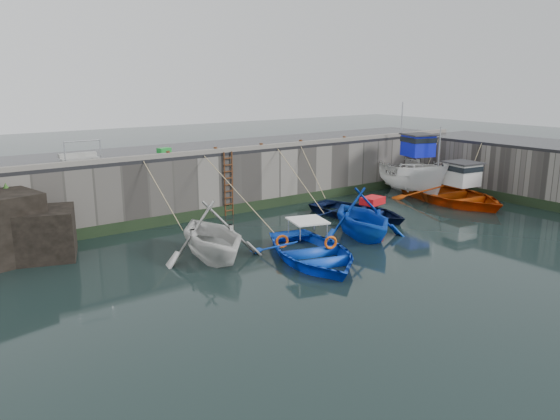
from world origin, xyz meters
TOP-DOWN VIEW (x-y plane):
  - ground at (0.00, 0.00)m, footprint 120.00×120.00m
  - quay_back at (0.00, 12.50)m, footprint 30.00×5.00m
  - quay_right at (14.50, 2.50)m, footprint 5.00×15.00m
  - road_back at (0.00, 12.50)m, footprint 30.00×5.00m
  - road_right at (14.50, 2.50)m, footprint 5.00×15.00m
  - kerb_back at (0.00, 10.15)m, footprint 30.00×0.30m
  - algae_back at (0.00, 9.96)m, footprint 30.00×0.08m
  - algae_right at (11.96, 2.50)m, footprint 0.08×15.00m
  - ladder at (-2.00, 9.91)m, footprint 0.51×0.08m
  - boat_near_white at (-5.93, 4.62)m, footprint 4.71×5.26m
  - boat_near_white_rope at (-5.93, 8.56)m, footprint 0.04×3.88m
  - boat_near_blue at (-3.03, 2.08)m, footprint 5.34×6.44m
  - boat_near_blue_rope at (-3.03, 7.29)m, footprint 0.04×6.01m
  - boat_near_blacktrim at (0.77, 3.35)m, footprint 5.23×5.62m
  - boat_near_blacktrim_rope at (0.77, 7.92)m, footprint 0.04×4.90m
  - boat_near_navy at (2.97, 5.82)m, footprint 4.71×5.88m
  - boat_near_navy_rope at (2.97, 9.16)m, footprint 0.04×3.10m
  - boat_far_white at (9.49, 8.16)m, footprint 4.32×7.33m
  - boat_far_orange at (9.49, 5.13)m, footprint 5.71×7.37m
  - fish_crate at (-4.76, 11.21)m, footprint 0.68×0.50m
  - railing at (-8.75, 11.25)m, footprint 1.60×1.05m
  - bollard_a at (-5.00, 10.25)m, footprint 0.18×0.18m
  - bollard_b at (-2.50, 10.25)m, footprint 0.18×0.18m
  - bollard_c at (0.20, 10.25)m, footprint 0.18×0.18m
  - bollard_d at (2.80, 10.25)m, footprint 0.18×0.18m
  - bollard_e at (6.00, 10.25)m, footprint 0.18×0.18m

SIDE VIEW (x-z plane):
  - ground at x=0.00m, z-range 0.00..0.00m
  - boat_near_white at x=-5.93m, z-range -1.25..1.25m
  - boat_near_white_rope at x=-5.93m, z-range -1.55..1.55m
  - boat_near_blue at x=-3.03m, z-range -0.58..0.58m
  - boat_near_blue_rope at x=-3.03m, z-range -1.55..1.55m
  - boat_near_blacktrim at x=0.77m, z-range -1.21..1.21m
  - boat_near_blacktrim_rope at x=0.77m, z-range -1.55..1.55m
  - boat_near_navy at x=2.97m, z-range -0.54..0.54m
  - boat_near_navy_rope at x=2.97m, z-range -1.55..1.55m
  - algae_back at x=0.00m, z-range 0.00..0.50m
  - algae_right at x=11.96m, z-range 0.00..0.50m
  - boat_far_orange at x=9.49m, z-range -1.75..2.65m
  - boat_far_white at x=9.49m, z-range -1.71..3.95m
  - quay_back at x=0.00m, z-range 0.00..3.00m
  - quay_right at x=14.50m, z-range 0.00..3.00m
  - ladder at x=-2.00m, z-range -0.01..3.19m
  - road_back at x=0.00m, z-range 3.00..3.16m
  - road_right at x=14.50m, z-range 3.00..3.16m
  - kerb_back at x=0.00m, z-range 3.16..3.36m
  - bollard_a at x=-5.00m, z-range 3.16..3.44m
  - bollard_b at x=-2.50m, z-range 3.16..3.44m
  - bollard_c at x=0.20m, z-range 3.16..3.44m
  - bollard_d at x=2.80m, z-range 3.16..3.44m
  - bollard_e at x=6.00m, z-range 3.16..3.44m
  - fish_crate at x=-4.76m, z-range 3.16..3.47m
  - railing at x=-8.75m, z-range 2.86..3.86m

